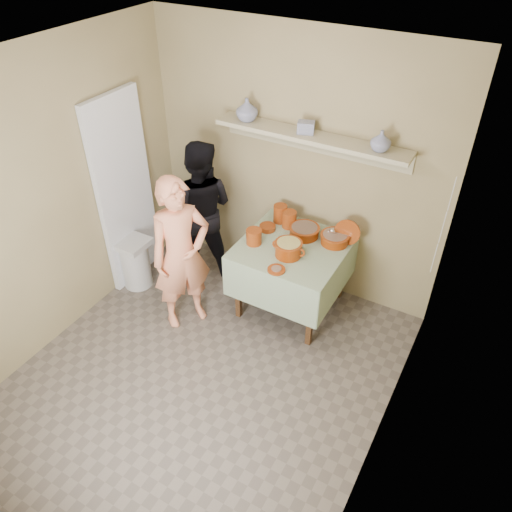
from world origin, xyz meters
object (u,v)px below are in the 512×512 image
Objects in this scene: person_helper at (200,209)px; cazuela_rice at (288,248)px; serving_table at (293,256)px; person_cook at (181,255)px; trash_bin at (135,262)px.

person_helper is 4.56× the size of cazuela_rice.
cazuela_rice is (0.03, -0.16, 0.20)m from serving_table.
person_cook is 4.69× the size of cazuela_rice.
trash_bin is at bearing 110.23° from person_cook.
cazuela_rice is at bearing -27.64° from person_cook.
person_helper is 1.19m from cazuela_rice.
person_cook reaches higher than serving_table.
serving_table is at bearing 99.52° from cazuela_rice.
person_cook is 0.97m from cazuela_rice.
serving_table is 1.74× the size of trash_bin.
person_helper reaches higher than trash_bin.
cazuela_rice is (0.84, 0.49, 0.07)m from person_cook.
person_cook is 2.76× the size of trash_bin.
cazuela_rice is at bearing -80.48° from serving_table.
person_helper is 0.89m from trash_bin.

